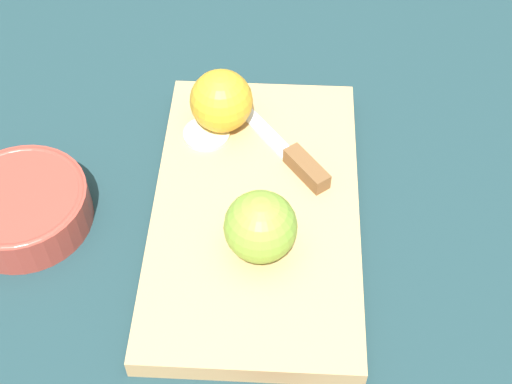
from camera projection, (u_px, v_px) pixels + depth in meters
ground_plane at (256, 218)px, 0.76m from camera, size 4.00×4.00×0.00m
cutting_board at (256, 211)px, 0.75m from camera, size 0.41×0.28×0.02m
apple_half_left at (261, 226)px, 0.68m from camera, size 0.07×0.07×0.07m
apple_half_right at (221, 101)px, 0.79m from camera, size 0.07×0.07×0.07m
knife at (300, 163)px, 0.77m from camera, size 0.11×0.12×0.02m
apple_slice at (206, 134)px, 0.80m from camera, size 0.05×0.05×0.00m
bowl at (22, 206)px, 0.74m from camera, size 0.14×0.14×0.04m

